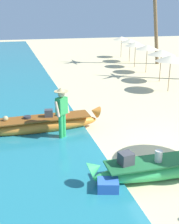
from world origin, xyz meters
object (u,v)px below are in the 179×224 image
object	(u,v)px
boat_orange_midground	(43,124)
cooler_box	(108,187)
boat_green_foreground	(174,166)
person_vendor_hatted	(62,110)

from	to	relation	value
boat_orange_midground	cooler_box	size ratio (longest dim) A/B	8.79
boat_green_foreground	person_vendor_hatted	world-z (taller)	person_vendor_hatted
boat_orange_midground	person_vendor_hatted	bearing A→B (deg)	-54.68
person_vendor_hatted	cooler_box	bearing A→B (deg)	-81.74
boat_orange_midground	cooler_box	distance (m)	4.06
boat_orange_midground	person_vendor_hatted	world-z (taller)	person_vendor_hatted
boat_green_foreground	cooler_box	distance (m)	1.88
boat_green_foreground	person_vendor_hatted	size ratio (longest dim) A/B	2.60
boat_green_foreground	person_vendor_hatted	xyz separation A→B (m)	(-2.32, 2.90, 0.74)
boat_green_foreground	boat_orange_midground	xyz separation A→B (m)	(-2.87, 3.68, 0.02)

